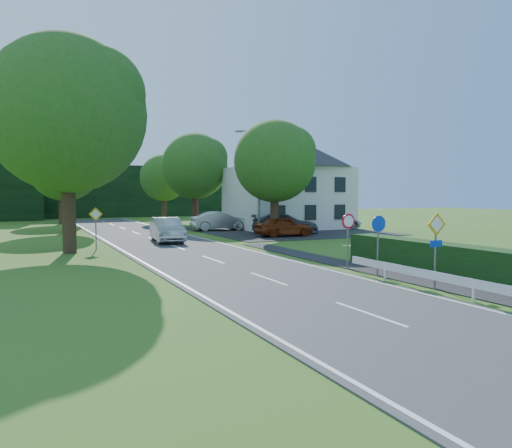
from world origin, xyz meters
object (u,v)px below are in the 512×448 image
parked_car_silver_a (220,221)px  parked_car_grey (285,224)px  parked_car_red (284,226)px  streetlight (257,177)px  motorcycle (164,227)px  parked_car_silver_b (335,221)px  parasol (254,220)px  moving_car (167,230)px

parked_car_silver_a → parked_car_grey: 6.29m
parked_car_red → parked_car_silver_a: size_ratio=0.88×
parked_car_red → parked_car_grey: parked_car_grey is taller
streetlight → parked_car_grey: size_ratio=1.50×
motorcycle → parked_car_silver_b: size_ratio=0.42×
parked_car_red → parasol: size_ratio=2.23×
parked_car_grey → parked_car_silver_b: size_ratio=1.13×
parasol → streetlight: bearing=-111.8°
parked_car_silver_a → parked_car_silver_b: parked_car_silver_a is taller
parked_car_silver_b → parasol: bearing=95.4°
streetlight → parked_car_silver_a: streetlight is taller
motorcycle → parked_car_silver_a: parked_car_silver_a is taller
streetlight → parked_car_silver_b: size_ratio=1.69×
streetlight → parked_car_silver_a: bearing=99.2°
moving_car → parked_car_silver_b: size_ratio=1.02×
parked_car_red → parasol: 5.95m
streetlight → parked_car_silver_a: size_ratio=1.62×
parked_car_silver_a → parked_car_red: bearing=-157.8°
moving_car → motorcycle: 6.81m
motorcycle → parked_car_grey: bearing=-34.6°
parked_car_silver_b → streetlight: bearing=120.7°
moving_car → parasol: 11.40m
motorcycle → parasol: size_ratio=1.01×
parked_car_silver_a → parked_car_grey: size_ratio=0.93×
parked_car_grey → parasol: bearing=44.5°
parked_car_red → parked_car_silver_a: (-2.15, 7.59, 0.07)m
moving_car → parasol: size_ratio=2.47×
parked_car_silver_b → parked_car_grey: bearing=123.9°
moving_car → parked_car_red: (9.00, 0.58, -0.05)m
parked_car_silver_a → streetlight: bearing=-164.4°
streetlight → parasol: streetlight is taller
streetlight → moving_car: bearing=-162.0°
moving_car → parked_car_grey: moving_car is taller
parked_car_red → parked_car_silver_b: (8.00, 5.01, -0.09)m
parasol → parked_car_red: bearing=-93.4°
motorcycle → moving_car: bearing=-115.0°
parked_car_grey → parked_car_silver_a: bearing=62.5°
parked_car_silver_a → moving_car: bearing=146.4°
parasol → parked_car_silver_b: bearing=-6.9°
motorcycle → parked_car_silver_a: (5.35, 1.53, 0.30)m
parked_car_red → parked_car_grey: (1.40, 2.40, 0.03)m
parked_car_grey → parasol: parasol is taller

